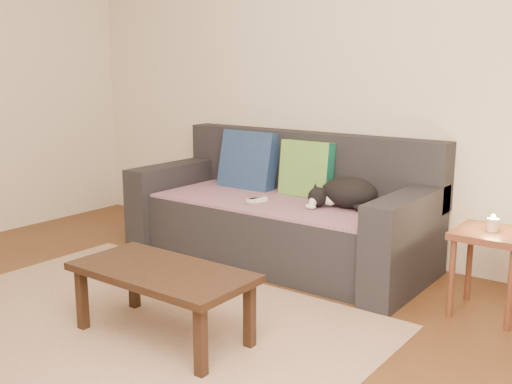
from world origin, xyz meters
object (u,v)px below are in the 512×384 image
sofa (282,216)px  coffee_table (162,278)px  wii_remote_a (257,200)px  wii_remote_b (257,200)px  cat (347,193)px  side_table (491,246)px

sofa → coffee_table: bearing=-79.9°
wii_remote_a → wii_remote_b: size_ratio=1.00×
sofa → wii_remote_a: (-0.06, -0.21, 0.15)m
cat → wii_remote_b: size_ratio=3.04×
cat → side_table: size_ratio=0.97×
sofa → cat: bearing=0.4°
cat → coffee_table: size_ratio=0.49×
cat → wii_remote_b: bearing=-160.8°
cat → coffee_table: (-0.25, -1.42, -0.21)m
cat → wii_remote_b: (-0.56, -0.21, -0.08)m
side_table → cat: bearing=171.6°
wii_remote_a → wii_remote_b: same height
sofa → wii_remote_b: bearing=-107.4°
side_table → sofa: bearing=174.6°
cat → side_table: cat is taller
coffee_table → side_table: bearing=46.8°
wii_remote_b → cat: bearing=-64.7°
wii_remote_a → coffee_table: bearing=-146.8°
sofa → wii_remote_b: sofa is taller
side_table → coffee_table: size_ratio=0.51×
sofa → side_table: bearing=-5.4°
coffee_table → sofa: bearing=100.1°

